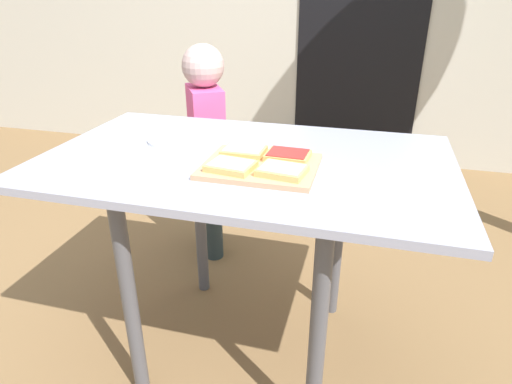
# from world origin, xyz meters

# --- Properties ---
(ground_plane) EXTENTS (16.00, 16.00, 0.00)m
(ground_plane) POSITION_xyz_m (0.00, 0.00, 0.00)
(ground_plane) COLOR brown
(house_door) EXTENTS (0.90, 0.02, 2.00)m
(house_door) POSITION_xyz_m (0.23, 2.16, 1.00)
(house_door) COLOR black
(house_door) RESTS_ON ground
(dining_table) EXTENTS (1.27, 0.78, 0.78)m
(dining_table) POSITION_xyz_m (0.00, 0.00, 0.68)
(dining_table) COLOR #9497AA
(dining_table) RESTS_ON ground
(cutting_board) EXTENTS (0.33, 0.27, 0.02)m
(cutting_board) POSITION_xyz_m (0.07, -0.08, 0.78)
(cutting_board) COLOR tan
(cutting_board) RESTS_ON dining_table
(pizza_slice_far_right) EXTENTS (0.13, 0.11, 0.02)m
(pizza_slice_far_right) POSITION_xyz_m (0.14, -0.02, 0.80)
(pizza_slice_far_right) COLOR #DFAA5E
(pizza_slice_far_right) RESTS_ON cutting_board
(pizza_slice_near_left) EXTENTS (0.14, 0.12, 0.02)m
(pizza_slice_near_left) POSITION_xyz_m (-0.00, -0.14, 0.80)
(pizza_slice_near_left) COLOR #DFAA5E
(pizza_slice_near_left) RESTS_ON cutting_board
(pizza_slice_near_right) EXTENTS (0.14, 0.12, 0.02)m
(pizza_slice_near_right) POSITION_xyz_m (0.15, -0.14, 0.80)
(pizza_slice_near_right) COLOR #DFAA5E
(pizza_slice_near_right) RESTS_ON cutting_board
(pizza_slice_far_left) EXTENTS (0.13, 0.10, 0.02)m
(pizza_slice_far_left) POSITION_xyz_m (0.00, -0.01, 0.80)
(pizza_slice_far_left) COLOR #DFAA5E
(pizza_slice_far_left) RESTS_ON cutting_board
(plate_white_left) EXTENTS (0.19, 0.19, 0.01)m
(plate_white_left) POSITION_xyz_m (-0.28, 0.09, 0.78)
(plate_white_left) COLOR white
(plate_white_left) RESTS_ON dining_table
(child_left) EXTENTS (0.24, 0.28, 1.04)m
(child_left) POSITION_xyz_m (-0.37, 0.61, 0.61)
(child_left) COLOR #2A3738
(child_left) RESTS_ON ground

